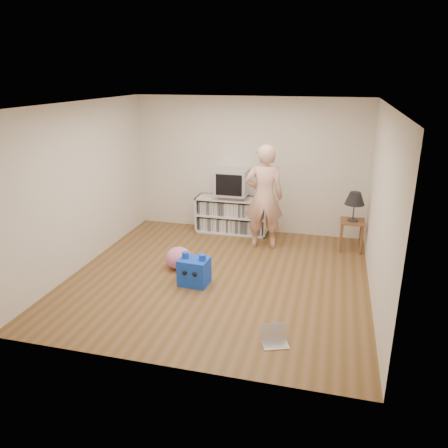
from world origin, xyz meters
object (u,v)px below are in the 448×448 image
media_unit (232,215)px  table_lamp (355,199)px  laptop (274,338)px  plush_blue (194,271)px  crt_tv (232,182)px  dvd_deck (232,196)px  person (264,197)px  side_table (352,228)px  plush_pink (179,258)px

media_unit → table_lamp: (2.27, -0.39, 0.59)m
laptop → plush_blue: plush_blue is taller
laptop → plush_blue: 1.84m
crt_tv → table_lamp: 2.30m
crt_tv → dvd_deck: bearing=90.0°
crt_tv → laptop: bearing=-68.9°
person → plush_blue: 2.03m
person → side_table: bearing=179.1°
table_lamp → plush_pink: (-2.70, -1.49, -0.76)m
plush_blue → laptop: bearing=-36.7°
dvd_deck → crt_tv: bearing=-90.0°
dvd_deck → side_table: 2.32m
dvd_deck → laptop: dvd_deck is taller
table_lamp → person: 1.56m
side_table → table_lamp: bearing=0.0°
media_unit → plush_pink: size_ratio=3.37×
person → laptop: (0.64, -2.94, -0.88)m
crt_tv → plush_blue: 2.47m
table_lamp → crt_tv: bearing=170.8°
media_unit → dvd_deck: bearing=-90.0°
crt_tv → plush_pink: bearing=-103.2°
dvd_deck → side_table: bearing=-9.3°
plush_blue → plush_pink: plush_blue is taller
media_unit → side_table: (2.27, -0.39, 0.07)m
media_unit → laptop: 3.82m
person → media_unit: bearing=-49.4°
plush_blue → dvd_deck: bearing=93.9°
media_unit → crt_tv: crt_tv is taller
person → laptop: 3.14m
table_lamp → person: bearing=-171.7°
person → table_lamp: bearing=179.1°
media_unit → laptop: size_ratio=3.82×
plush_blue → media_unit: bearing=93.9°
person → dvd_deck: bearing=-48.7°
dvd_deck → laptop: bearing=-68.9°
table_lamp → person: size_ratio=0.28×
person → plush_blue: size_ratio=3.77×
side_table → crt_tv: bearing=170.8°
crt_tv → media_unit: bearing=90.0°
crt_tv → plush_pink: 2.09m
dvd_deck → plush_pink: dvd_deck is taller
dvd_deck → laptop: size_ratio=1.23×
dvd_deck → side_table: dvd_deck is taller
side_table → plush_blue: (-2.28, -1.97, -0.21)m
media_unit → table_lamp: table_lamp is taller
dvd_deck → person: person is taller
person → plush_pink: size_ratio=4.50×
media_unit → plush_blue: size_ratio=2.83×
side_table → plush_pink: side_table is taller
side_table → laptop: side_table is taller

